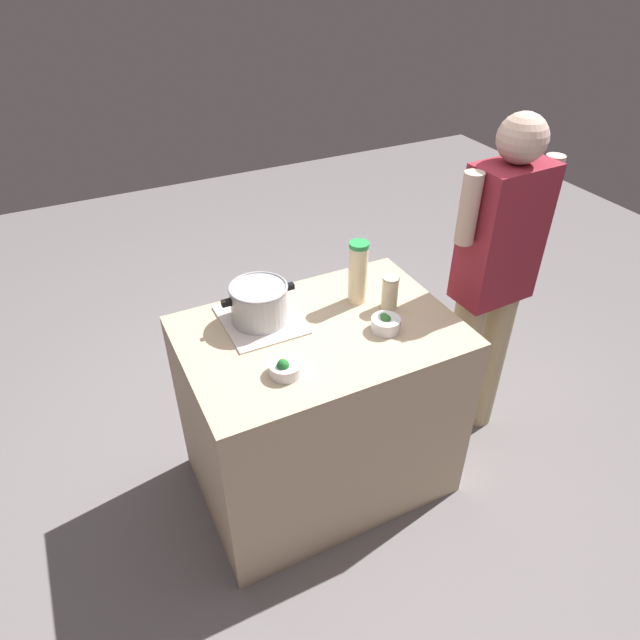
{
  "coord_description": "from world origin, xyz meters",
  "views": [
    {
      "loc": [
        -0.81,
        -1.62,
        2.26
      ],
      "look_at": [
        0.0,
        0.0,
        0.95
      ],
      "focal_mm": 31.52,
      "sensor_mm": 36.0,
      "label": 1
    }
  ],
  "objects_px": {
    "broccoli_bowl_center": "(285,368)",
    "person_cook": "(492,280)",
    "mason_jar": "(390,292)",
    "lemonade_pitcher": "(358,272)",
    "broccoli_bowl_front": "(386,323)",
    "cooking_pot": "(259,302)"
  },
  "relations": [
    {
      "from": "broccoli_bowl_front",
      "to": "person_cook",
      "type": "xyz_separation_m",
      "value": [
        0.62,
        0.08,
        -0.01
      ]
    },
    {
      "from": "cooking_pot",
      "to": "lemonade_pitcher",
      "type": "height_order",
      "value": "lemonade_pitcher"
    },
    {
      "from": "lemonade_pitcher",
      "to": "broccoli_bowl_front",
      "type": "height_order",
      "value": "lemonade_pitcher"
    },
    {
      "from": "cooking_pot",
      "to": "lemonade_pitcher",
      "type": "bearing_deg",
      "value": -6.01
    },
    {
      "from": "mason_jar",
      "to": "person_cook",
      "type": "height_order",
      "value": "person_cook"
    },
    {
      "from": "cooking_pot",
      "to": "broccoli_bowl_center",
      "type": "relative_size",
      "value": 2.53
    },
    {
      "from": "mason_jar",
      "to": "broccoli_bowl_front",
      "type": "height_order",
      "value": "mason_jar"
    },
    {
      "from": "broccoli_bowl_front",
      "to": "cooking_pot",
      "type": "bearing_deg",
      "value": 146.54
    },
    {
      "from": "lemonade_pitcher",
      "to": "person_cook",
      "type": "distance_m",
      "value": 0.65
    },
    {
      "from": "mason_jar",
      "to": "broccoli_bowl_center",
      "type": "xyz_separation_m",
      "value": [
        -0.57,
        -0.2,
        -0.05
      ]
    },
    {
      "from": "mason_jar",
      "to": "person_cook",
      "type": "bearing_deg",
      "value": -5.99
    },
    {
      "from": "broccoli_bowl_center",
      "to": "person_cook",
      "type": "bearing_deg",
      "value": 7.69
    },
    {
      "from": "cooking_pot",
      "to": "mason_jar",
      "type": "distance_m",
      "value": 0.55
    },
    {
      "from": "broccoli_bowl_center",
      "to": "person_cook",
      "type": "distance_m",
      "value": 1.1
    },
    {
      "from": "broccoli_bowl_center",
      "to": "person_cook",
      "type": "xyz_separation_m",
      "value": [
        1.09,
        0.15,
        -0.01
      ]
    },
    {
      "from": "mason_jar",
      "to": "person_cook",
      "type": "xyz_separation_m",
      "value": [
        0.52,
        -0.05,
        -0.05
      ]
    },
    {
      "from": "cooking_pot",
      "to": "lemonade_pitcher",
      "type": "relative_size",
      "value": 1.1
    },
    {
      "from": "cooking_pot",
      "to": "person_cook",
      "type": "relative_size",
      "value": 0.19
    },
    {
      "from": "broccoli_bowl_front",
      "to": "person_cook",
      "type": "distance_m",
      "value": 0.62
    },
    {
      "from": "broccoli_bowl_center",
      "to": "person_cook",
      "type": "relative_size",
      "value": 0.07
    },
    {
      "from": "person_cook",
      "to": "broccoli_bowl_front",
      "type": "bearing_deg",
      "value": -172.77
    },
    {
      "from": "lemonade_pitcher",
      "to": "mason_jar",
      "type": "bearing_deg",
      "value": -47.24
    }
  ]
}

